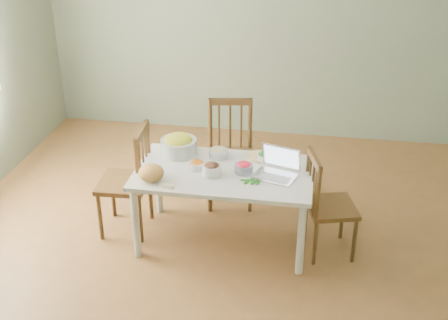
% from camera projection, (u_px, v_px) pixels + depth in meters
% --- Properties ---
extents(floor, '(5.00, 5.00, 0.00)m').
position_uv_depth(floor, '(227.00, 252.00, 4.86)').
color(floor, brown).
rests_on(floor, ground).
extents(wall_back, '(5.00, 0.00, 2.70)m').
position_uv_depth(wall_back, '(264.00, 21.00, 6.44)').
color(wall_back, gray).
rests_on(wall_back, ground).
extents(dining_table, '(1.45, 0.82, 0.68)m').
position_uv_depth(dining_table, '(224.00, 206.00, 4.87)').
color(dining_table, white).
rests_on(dining_table, floor).
extents(chair_far, '(0.50, 0.48, 0.99)m').
position_uv_depth(chair_far, '(230.00, 156.00, 5.38)').
color(chair_far, '#371E0C').
rests_on(chair_far, floor).
extents(chair_left, '(0.43, 0.45, 0.98)m').
position_uv_depth(chair_left, '(124.00, 180.00, 4.96)').
color(chair_left, '#371E0C').
rests_on(chair_left, floor).
extents(chair_right, '(0.47, 0.49, 0.90)m').
position_uv_depth(chair_right, '(332.00, 205.00, 4.69)').
color(chair_right, '#371E0C').
rests_on(chair_right, floor).
extents(bread_boule, '(0.23, 0.23, 0.13)m').
position_uv_depth(bread_boule, '(151.00, 173.00, 4.55)').
color(bread_boule, gold).
rests_on(bread_boule, dining_table).
extents(butter_stick, '(0.12, 0.06, 0.03)m').
position_uv_depth(butter_stick, '(167.00, 186.00, 4.47)').
color(butter_stick, '#FFF9C1').
rests_on(butter_stick, dining_table).
extents(bowl_squash, '(0.39, 0.39, 0.18)m').
position_uv_depth(bowl_squash, '(179.00, 144.00, 4.95)').
color(bowl_squash, yellow).
rests_on(bowl_squash, dining_table).
extents(bowl_carrot, '(0.17, 0.17, 0.07)m').
position_uv_depth(bowl_carrot, '(197.00, 165.00, 4.74)').
color(bowl_carrot, '#CB5B00').
rests_on(bowl_carrot, dining_table).
extents(bowl_onion, '(0.18, 0.18, 0.09)m').
position_uv_depth(bowl_onion, '(219.00, 152.00, 4.92)').
color(bowl_onion, '#C4B393').
rests_on(bowl_onion, dining_table).
extents(bowl_mushroom, '(0.16, 0.16, 0.10)m').
position_uv_depth(bowl_mushroom, '(212.00, 169.00, 4.64)').
color(bowl_mushroom, '#431F17').
rests_on(bowl_mushroom, dining_table).
extents(bowl_redpep, '(0.16, 0.16, 0.09)m').
position_uv_depth(bowl_redpep, '(244.00, 167.00, 4.68)').
color(bowl_redpep, '#E92440').
rests_on(bowl_redpep, dining_table).
extents(bowl_broccoli, '(0.16, 0.16, 0.08)m').
position_uv_depth(bowl_broccoli, '(264.00, 156.00, 4.86)').
color(bowl_broccoli, '#1A611C').
rests_on(bowl_broccoli, dining_table).
extents(flatbread, '(0.28, 0.28, 0.02)m').
position_uv_depth(flatbread, '(260.00, 157.00, 4.92)').
color(flatbread, '#DDBB8C').
rests_on(flatbread, dining_table).
extents(basil_bunch, '(0.19, 0.19, 0.02)m').
position_uv_depth(basil_bunch, '(251.00, 180.00, 4.56)').
color(basil_bunch, '#0D5813').
rests_on(basil_bunch, dining_table).
extents(laptop, '(0.39, 0.36, 0.22)m').
position_uv_depth(laptop, '(275.00, 165.00, 4.57)').
color(laptop, silver).
rests_on(laptop, dining_table).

